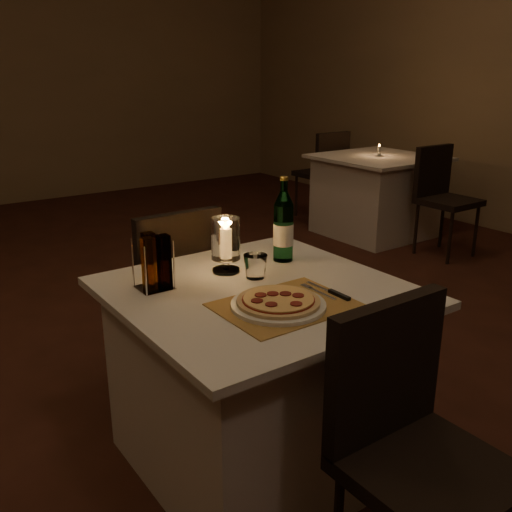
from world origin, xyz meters
TOP-DOWN VIEW (x-y plane):
  - floor at (0.00, 0.00)m, footprint 8.00×10.00m
  - main_table at (0.10, -0.41)m, footprint 1.00×1.00m
  - chair_near at (0.10, -1.13)m, footprint 0.42×0.42m
  - chair_far at (0.10, 0.30)m, footprint 0.42×0.42m
  - placemat at (0.08, -0.59)m, footprint 0.45×0.34m
  - plate at (0.05, -0.59)m, footprint 0.32×0.32m
  - pizza at (0.05, -0.59)m, footprint 0.28×0.28m
  - fork at (0.25, -0.56)m, footprint 0.02×0.18m
  - knife at (0.28, -0.62)m, footprint 0.02×0.22m
  - tumbler at (0.16, -0.31)m, footprint 0.09×0.09m
  - water_bottle at (0.37, -0.21)m, footprint 0.08×0.08m
  - hurricane_candle at (0.10, -0.19)m, footprint 0.11×0.11m
  - cruet_caddy at (-0.21, -0.21)m, footprint 0.12×0.12m
  - neighbor_table_right at (2.92, 1.64)m, footprint 1.00×1.00m
  - neighbor_chair_ra at (2.92, 0.93)m, footprint 0.42×0.42m
  - neighbor_chair_rb at (2.92, 2.36)m, footprint 0.42×0.42m
  - neighbor_candle_right at (2.92, 1.64)m, footprint 0.03×0.03m

SIDE VIEW (x-z plane):
  - floor at x=0.00m, z-range -0.02..0.00m
  - main_table at x=0.10m, z-range 0.00..0.74m
  - neighbor_table_right at x=2.92m, z-range 0.00..0.74m
  - chair_near at x=0.10m, z-range 0.10..1.00m
  - chair_far at x=0.10m, z-range 0.10..1.00m
  - neighbor_chair_ra at x=2.92m, z-range 0.10..1.00m
  - neighbor_chair_rb at x=2.92m, z-range 0.10..1.00m
  - placemat at x=0.08m, z-range 0.74..0.74m
  - fork at x=0.25m, z-range 0.74..0.75m
  - knife at x=0.28m, z-range 0.74..0.76m
  - plate at x=0.05m, z-range 0.74..0.76m
  - pizza at x=0.05m, z-range 0.76..0.78m
  - tumbler at x=0.16m, z-range 0.74..0.83m
  - neighbor_candle_right at x=2.92m, z-range 0.73..0.84m
  - cruet_caddy at x=-0.21m, z-range 0.73..0.94m
  - hurricane_candle at x=0.10m, z-range 0.76..0.98m
  - water_bottle at x=0.37m, z-range 0.71..1.06m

